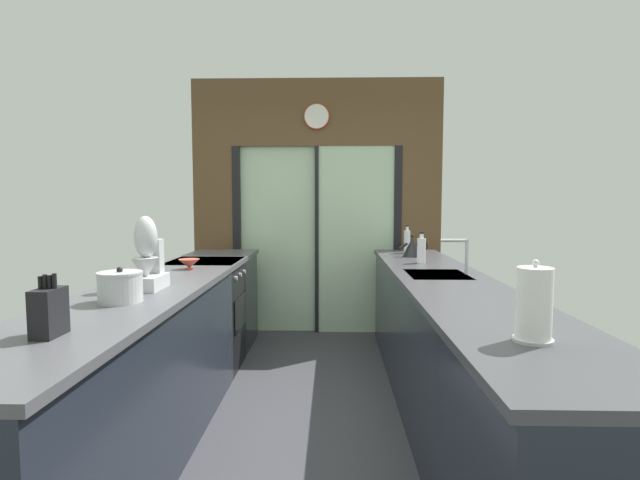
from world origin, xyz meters
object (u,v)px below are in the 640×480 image
(stand_mixer, at_px, (147,261))
(soap_bottle_far, at_px, (407,241))
(mixing_bowl, at_px, (189,264))
(stock_pot, at_px, (120,287))
(kettle, at_px, (413,247))
(paper_towel_roll, at_px, (534,305))
(oven_range, at_px, (206,315))
(knife_block, at_px, (49,312))
(soap_bottle_near, at_px, (421,250))

(stand_mixer, height_order, soap_bottle_far, stand_mixer)
(mixing_bowl, xyz_separation_m, stock_pot, (0.00, -1.15, 0.04))
(kettle, relative_size, paper_towel_roll, 0.87)
(kettle, distance_m, soap_bottle_far, 0.32)
(oven_range, height_order, kettle, kettle)
(mixing_bowl, xyz_separation_m, knife_block, (0.00, -1.75, 0.05))
(stand_mixer, bearing_deg, paper_towel_roll, -28.77)
(kettle, xyz_separation_m, soap_bottle_far, (-0.00, 0.31, 0.03))
(oven_range, height_order, stock_pot, stock_pot)
(mixing_bowl, distance_m, kettle, 1.97)
(mixing_bowl, relative_size, stand_mixer, 0.37)
(kettle, height_order, soap_bottle_far, soap_bottle_far)
(mixing_bowl, bearing_deg, stock_pot, -90.00)
(knife_block, bearing_deg, stand_mixer, 90.00)
(knife_block, bearing_deg, stock_pot, 90.00)
(stock_pot, relative_size, soap_bottle_near, 0.86)
(mixing_bowl, height_order, stock_pot, stock_pot)
(knife_block, distance_m, soap_bottle_near, 2.80)
(stand_mixer, relative_size, soap_bottle_near, 1.67)
(oven_range, xyz_separation_m, knife_block, (0.02, -2.26, 0.56))
(mixing_bowl, relative_size, stock_pot, 0.71)
(knife_block, xyz_separation_m, stand_mixer, (-0.00, 0.96, 0.07))
(stand_mixer, height_order, kettle, stand_mixer)
(knife_block, relative_size, stand_mixer, 0.57)
(mixing_bowl, distance_m, soap_bottle_far, 2.12)
(kettle, distance_m, soap_bottle_near, 0.44)
(stand_mixer, xyz_separation_m, stock_pot, (-0.00, -0.36, -0.08))
(oven_range, bearing_deg, soap_bottle_far, 19.88)
(stand_mixer, bearing_deg, stock_pot, -90.00)
(oven_range, relative_size, kettle, 3.55)
(oven_range, bearing_deg, mixing_bowl, -87.92)
(soap_bottle_near, xyz_separation_m, paper_towel_roll, (0.00, -2.18, 0.03))
(soap_bottle_far, bearing_deg, stock_pot, -127.66)
(oven_range, distance_m, soap_bottle_near, 1.89)
(stand_mixer, height_order, stock_pot, stand_mixer)
(stand_mixer, xyz_separation_m, soap_bottle_near, (1.78, 1.20, -0.05))
(stock_pot, bearing_deg, stand_mixer, 90.00)
(stock_pot, xyz_separation_m, soap_bottle_far, (1.78, 2.31, 0.04))
(knife_block, bearing_deg, soap_bottle_far, 58.53)
(soap_bottle_far, bearing_deg, kettle, -89.64)
(mixing_bowl, height_order, paper_towel_roll, paper_towel_roll)
(stand_mixer, xyz_separation_m, soap_bottle_far, (1.78, 1.95, -0.05))
(kettle, relative_size, soap_bottle_far, 0.97)
(mixing_bowl, bearing_deg, kettle, 25.30)
(mixing_bowl, distance_m, stock_pot, 1.15)
(mixing_bowl, bearing_deg, stand_mixer, -90.00)
(stand_mixer, height_order, paper_towel_roll, stand_mixer)
(mixing_bowl, xyz_separation_m, soap_bottle_far, (1.78, 1.16, 0.07))
(oven_range, bearing_deg, stock_pot, -89.36)
(knife_block, height_order, paper_towel_roll, paper_towel_roll)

